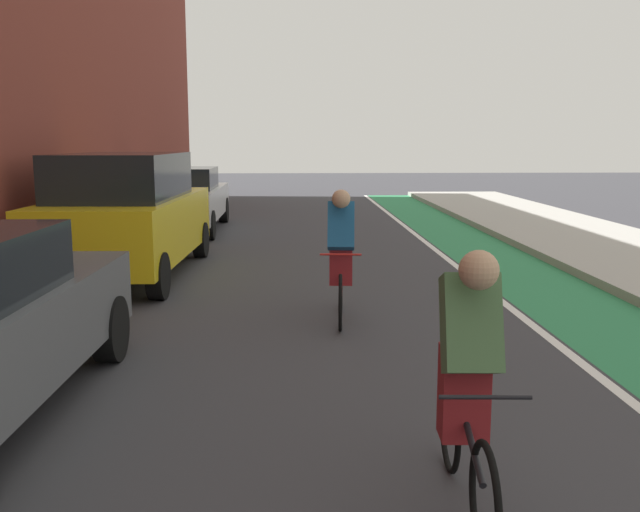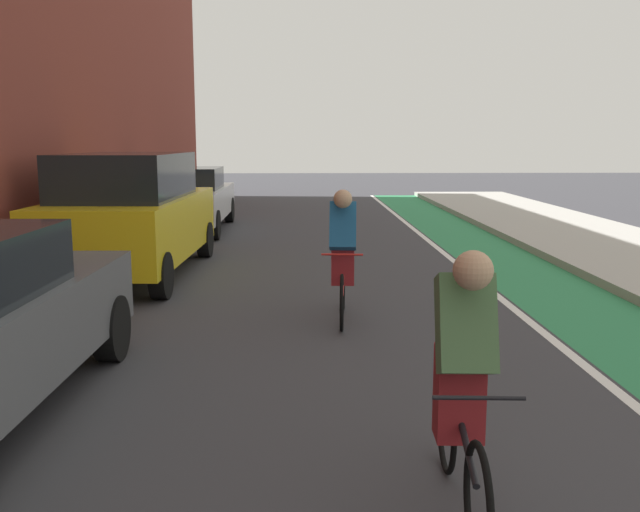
{
  "view_description": "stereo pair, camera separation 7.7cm",
  "coord_description": "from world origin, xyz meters",
  "views": [
    {
      "loc": [
        -0.42,
        4.7,
        2.2
      ],
      "look_at": [
        -0.17,
        11.21,
        1.11
      ],
      "focal_mm": 39.49,
      "sensor_mm": 36.0,
      "label": 1
    },
    {
      "loc": [
        -0.34,
        4.7,
        2.2
      ],
      "look_at": [
        -0.17,
        11.21,
        1.11
      ],
      "focal_mm": 39.49,
      "sensor_mm": 36.0,
      "label": 2
    }
  ],
  "objects": [
    {
      "name": "ground_plane",
      "position": [
        0.0,
        13.24,
        0.0
      ],
      "size": [
        75.88,
        75.88,
        0.0
      ],
      "primitive_type": "plane",
      "color": "#38383D"
    },
    {
      "name": "cyclist_trailing",
      "position": [
        0.16,
        13.13,
        0.81
      ],
      "size": [
        0.48,
        1.72,
        1.61
      ],
      "color": "black",
      "rests_on": "ground"
    },
    {
      "name": "lane_divider_stripe",
      "position": [
        2.44,
        15.24,
        0.0
      ],
      "size": [
        0.12,
        34.49,
        0.0
      ],
      "primitive_type": "cube",
      "color": "white",
      "rests_on": "ground"
    },
    {
      "name": "cyclist_mid",
      "position": [
        0.59,
        8.6,
        0.85
      ],
      "size": [
        0.48,
        1.71,
        1.61
      ],
      "color": "black",
      "rests_on": "ground"
    },
    {
      "name": "parked_sedan_white",
      "position": [
        -3.09,
        21.79,
        0.79
      ],
      "size": [
        1.86,
        4.49,
        1.53
      ],
      "color": "silver",
      "rests_on": "ground"
    },
    {
      "name": "parked_suv_yellow_cab",
      "position": [
        -3.09,
        16.05,
        1.02
      ],
      "size": [
        2.09,
        4.71,
        1.98
      ],
      "color": "yellow",
      "rests_on": "ground"
    },
    {
      "name": "bike_lane_paint",
      "position": [
        3.34,
        15.24,
        0.0
      ],
      "size": [
        1.6,
        34.49,
        0.0
      ],
      "primitive_type": "cube",
      "color": "#2D8451",
      "rests_on": "ground"
    }
  ]
}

